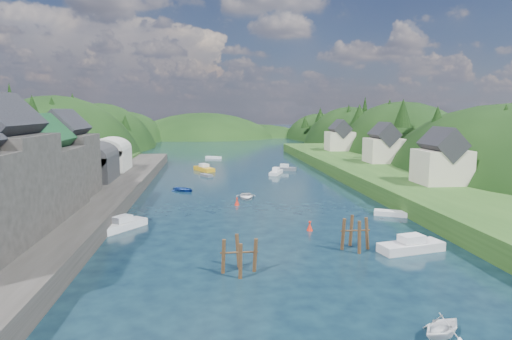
{
  "coord_description": "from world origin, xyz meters",
  "views": [
    {
      "loc": [
        -7.23,
        -37.34,
        13.24
      ],
      "look_at": [
        0.0,
        28.0,
        4.0
      ],
      "focal_mm": 30.0,
      "sensor_mm": 36.0,
      "label": 1
    }
  ],
  "objects": [
    {
      "name": "hillside_right",
      "position": [
        45.0,
        75.0,
        -7.41
      ],
      "size": [
        36.0,
        245.56,
        48.0
      ],
      "color": "black",
      "rests_on": "ground"
    },
    {
      "name": "hillside_left",
      "position": [
        -45.0,
        75.0,
        -8.03
      ],
      "size": [
        44.0,
        245.56,
        52.0
      ],
      "color": "black",
      "rests_on": "ground"
    },
    {
      "name": "channel_buoy_far",
      "position": [
        -3.44,
        21.3,
        0.48
      ],
      "size": [
        0.7,
        0.7,
        1.1
      ],
      "color": "red",
      "rests_on": "ground"
    },
    {
      "name": "piling_cluster_near",
      "position": [
        -4.9,
        -3.76,
        1.16
      ],
      "size": [
        3.11,
        2.91,
        3.45
      ],
      "color": "#382314",
      "rests_on": "ground"
    },
    {
      "name": "terrace_right",
      "position": [
        25.0,
        40.0,
        1.2
      ],
      "size": [
        16.0,
        120.0,
        2.4
      ],
      "primitive_type": "cube",
      "color": "#234719",
      "rests_on": "ground"
    },
    {
      "name": "far_hills",
      "position": [
        1.22,
        174.01,
        -10.8
      ],
      "size": [
        103.0,
        68.0,
        44.0
      ],
      "color": "black",
      "rests_on": "ground"
    },
    {
      "name": "piling_cluster_far",
      "position": [
        6.53,
        0.91,
        1.27
      ],
      "size": [
        2.85,
        2.69,
        3.68
      ],
      "color": "#382314",
      "rests_on": "ground"
    },
    {
      "name": "hill_trees",
      "position": [
        0.19,
        64.73,
        11.18
      ],
      "size": [
        91.37,
        150.38,
        12.4
      ],
      "color": "black",
      "rests_on": "ground"
    },
    {
      "name": "right_bank_cottages",
      "position": [
        28.0,
        48.33,
        5.84
      ],
      "size": [
        9.0,
        59.24,
        8.41
      ],
      "color": "beige",
      "rests_on": "terrace_right"
    },
    {
      "name": "moored_boats",
      "position": [
        -0.28,
        25.26,
        0.47
      ],
      "size": [
        37.72,
        99.07,
        1.73
      ],
      "color": "navy",
      "rests_on": "ground"
    },
    {
      "name": "quayside_buildings",
      "position": [
        -26.0,
        6.39,
        7.09
      ],
      "size": [
        8.0,
        35.84,
        12.9
      ],
      "color": "#2D2B28",
      "rests_on": "quay_left"
    },
    {
      "name": "boat_sheds",
      "position": [
        -26.0,
        39.0,
        5.27
      ],
      "size": [
        7.0,
        21.0,
        7.5
      ],
      "color": "#2D2D30",
      "rests_on": "quay_left"
    },
    {
      "name": "channel_buoy_near",
      "position": [
        3.75,
        7.69,
        0.48
      ],
      "size": [
        0.7,
        0.7,
        1.1
      ],
      "color": "red",
      "rests_on": "ground"
    },
    {
      "name": "terrace_left_grass",
      "position": [
        -31.0,
        20.0,
        1.25
      ],
      "size": [
        12.0,
        110.0,
        2.5
      ],
      "primitive_type": "cube",
      "color": "#234719",
      "rests_on": "ground"
    },
    {
      "name": "ground",
      "position": [
        0.0,
        50.0,
        0.0
      ],
      "size": [
        600.0,
        600.0,
        0.0
      ],
      "primitive_type": "plane",
      "color": "black",
      "rests_on": "ground"
    },
    {
      "name": "quay_left",
      "position": [
        -24.0,
        20.0,
        1.0
      ],
      "size": [
        12.0,
        110.0,
        2.0
      ],
      "primitive_type": "cube",
      "color": "#2D2B28",
      "rests_on": "ground"
    }
  ]
}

